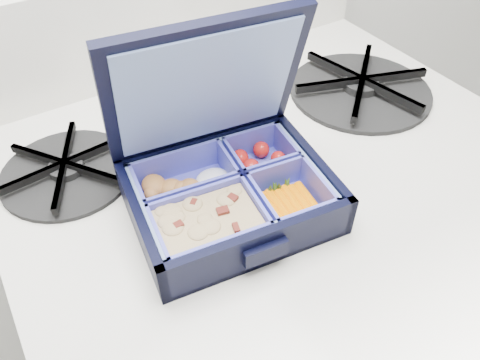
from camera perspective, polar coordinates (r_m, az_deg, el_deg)
stove at (r=0.96m, az=3.22°, el=-19.98°), size 0.64×0.64×0.97m
bento_box at (r=0.49m, az=-1.21°, el=-1.93°), size 0.22×0.18×0.05m
burner_grate at (r=0.70m, az=14.57°, el=11.27°), size 0.25×0.25×0.03m
burner_grate_rear at (r=0.58m, az=-20.43°, el=1.32°), size 0.17×0.17×0.02m
fork at (r=0.60m, az=-1.42°, el=5.87°), size 0.15×0.15×0.01m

